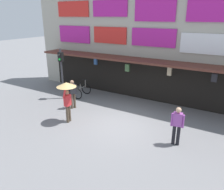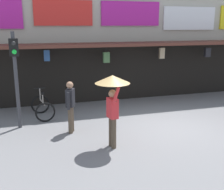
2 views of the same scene
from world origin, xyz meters
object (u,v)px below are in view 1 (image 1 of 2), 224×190
object	(u,v)px
pedestrian_in_black	(73,93)
pedestrian_with_umbrella	(67,91)
traffic_light_near	(61,66)
pedestrian_in_red	(177,124)
bicycle_parked	(82,91)

from	to	relation	value
pedestrian_in_black	pedestrian_with_umbrella	xyz separation A→B (m)	(0.95, -1.48, 0.69)
traffic_light_near	pedestrian_with_umbrella	xyz separation A→B (m)	(2.56, -2.41, -0.50)
pedestrian_in_red	pedestrian_in_black	size ratio (longest dim) A/B	1.00
traffic_light_near	pedestrian_in_red	bearing A→B (deg)	-12.51
pedestrian_with_umbrella	pedestrian_in_black	bearing A→B (deg)	122.81
traffic_light_near	pedestrian_in_red	distance (m)	8.08
pedestrian_in_black	pedestrian_with_umbrella	world-z (taller)	pedestrian_with_umbrella
pedestrian_in_black	traffic_light_near	bearing A→B (deg)	149.97
bicycle_parked	pedestrian_in_black	size ratio (longest dim) A/B	0.73
bicycle_parked	pedestrian_in_red	xyz separation A→B (m)	(6.99, -2.62, 0.55)
pedestrian_in_red	pedestrian_in_black	world-z (taller)	same
pedestrian_in_red	pedestrian_in_black	bearing A→B (deg)	172.64
bicycle_parked	pedestrian_with_umbrella	xyz separation A→B (m)	(1.75, -3.30, 1.25)
bicycle_parked	pedestrian_with_umbrella	distance (m)	3.93
traffic_light_near	pedestrian_with_umbrella	distance (m)	3.55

